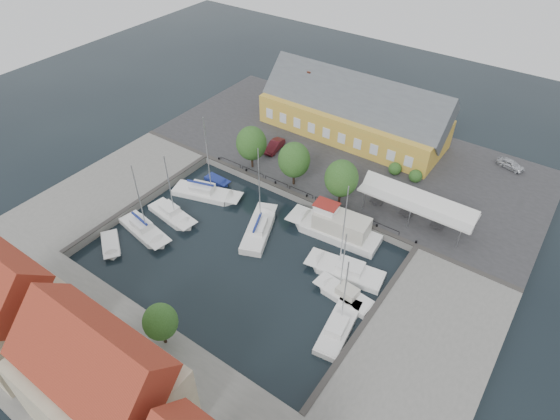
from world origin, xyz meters
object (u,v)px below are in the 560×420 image
at_px(east_boat_c, 338,330).
at_px(trawler, 337,229).
at_px(car_red, 275,146).
at_px(east_boat_b, 345,296).
at_px(tent_canopy, 417,202).
at_px(center_sailboat, 259,231).
at_px(warehouse, 351,112).
at_px(launch_nw, 217,181).
at_px(east_boat_a, 346,272).
at_px(car_silver, 511,164).
at_px(west_boat_a, 206,194).
at_px(launch_sw, 111,246).
at_px(west_boat_c, 172,215).
at_px(west_boat_d, 144,231).

bearing_deg(east_boat_c, trawler, 120.58).
xyz_separation_m(car_red, east_boat_b, (21.81, -17.72, -1.43)).
height_order(tent_canopy, center_sailboat, center_sailboat).
bearing_deg(center_sailboat, east_boat_b, -11.82).
relative_size(warehouse, launch_nw, 7.32).
relative_size(trawler, launch_nw, 3.07).
xyz_separation_m(east_boat_a, east_boat_c, (3.02, -7.24, -0.00)).
xyz_separation_m(tent_canopy, east_boat_b, (-1.18, -14.88, -3.42)).
xyz_separation_m(car_silver, trawler, (-13.51, -25.09, -0.64)).
height_order(car_red, center_sailboat, center_sailboat).
bearing_deg(east_boat_b, west_boat_a, 169.08).
height_order(car_silver, west_boat_a, west_boat_a).
bearing_deg(launch_sw, east_boat_a, 26.28).
xyz_separation_m(car_red, launch_sw, (-4.53, -26.82, -1.61)).
height_order(center_sailboat, east_boat_a, east_boat_a).
distance_m(tent_canopy, launch_sw, 36.68).
bearing_deg(trawler, tent_canopy, 45.80).
bearing_deg(center_sailboat, launch_sw, -137.20).
height_order(car_red, trawler, trawler).
height_order(east_boat_a, west_boat_c, east_boat_a).
distance_m(west_boat_c, west_boat_d, 4.07).
bearing_deg(car_silver, launch_nw, 142.26).
distance_m(car_silver, trawler, 28.51).
xyz_separation_m(car_red, east_boat_c, (23.31, -21.81, -1.44)).
distance_m(tent_canopy, car_red, 23.25).
height_order(west_boat_a, launch_nw, west_boat_a).
height_order(east_boat_a, launch_sw, east_boat_a).
bearing_deg(warehouse, tent_canopy, -39.86).
xyz_separation_m(tent_canopy, east_boat_c, (0.32, -18.97, -3.42)).
relative_size(warehouse, car_silver, 7.44).
relative_size(west_boat_a, launch_sw, 2.43).
distance_m(car_red, east_boat_c, 31.95).
bearing_deg(car_red, car_silver, 19.61).
distance_m(trawler, east_boat_b, 9.72).
bearing_deg(west_boat_d, launch_nw, 88.32).
distance_m(car_red, east_boat_a, 25.02).
distance_m(trawler, west_boat_a, 18.47).
bearing_deg(car_red, east_boat_a, -43.28).
relative_size(center_sailboat, trawler, 1.01).
relative_size(tent_canopy, center_sailboat, 1.15).
distance_m(east_boat_b, east_boat_c, 4.35).
relative_size(trawler, east_boat_b, 1.28).
height_order(tent_canopy, east_boat_a, east_boat_a).
relative_size(car_silver, east_boat_c, 0.39).
height_order(center_sailboat, east_boat_c, center_sailboat).
bearing_deg(center_sailboat, tent_canopy, 39.48).
height_order(warehouse, west_boat_d, warehouse).
xyz_separation_m(warehouse, car_silver, (23.34, 4.27, -2.77)).
relative_size(east_boat_c, west_boat_a, 0.78).
height_order(east_boat_a, west_boat_d, east_boat_a).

